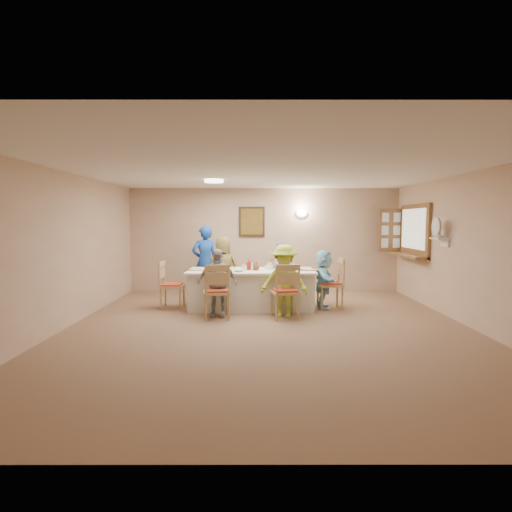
{
  "coord_description": "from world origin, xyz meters",
  "views": [
    {
      "loc": [
        -0.21,
        -6.17,
        1.71
      ],
      "look_at": [
        -0.2,
        1.4,
        1.05
      ],
      "focal_mm": 28.0,
      "sensor_mm": 36.0,
      "label": 1
    }
  ],
  "objects_px": {
    "diner_back_right": "(280,272)",
    "diner_front_right": "(284,281)",
    "dining_table": "(251,289)",
    "chair_back_left": "(224,279)",
    "chair_back_right": "(279,279)",
    "chair_front_left": "(217,291)",
    "chair_left_end": "(172,285)",
    "condiment_ketchup": "(249,264)",
    "chair_front_right": "(285,291)",
    "diner_right_end": "(323,279)",
    "diner_front_left": "(217,283)",
    "caregiver": "(205,262)",
    "chair_right_end": "(330,283)",
    "serving_hatch": "(415,231)",
    "desk_fan": "(438,230)",
    "diner_back_left": "(223,269)"
  },
  "relations": [
    {
      "from": "chair_front_right",
      "to": "chair_left_end",
      "type": "bearing_deg",
      "value": -30.82
    },
    {
      "from": "desk_fan",
      "to": "caregiver",
      "type": "xyz_separation_m",
      "value": [
        -4.45,
        1.67,
        -0.74
      ]
    },
    {
      "from": "chair_right_end",
      "to": "caregiver",
      "type": "distance_m",
      "value": 2.86
    },
    {
      "from": "chair_left_end",
      "to": "diner_back_left",
      "type": "height_order",
      "value": "diner_back_left"
    },
    {
      "from": "chair_front_right",
      "to": "diner_front_right",
      "type": "xyz_separation_m",
      "value": [
        0.0,
        0.12,
        0.16
      ]
    },
    {
      "from": "serving_hatch",
      "to": "chair_front_right",
      "type": "distance_m",
      "value": 3.48
    },
    {
      "from": "serving_hatch",
      "to": "dining_table",
      "type": "relative_size",
      "value": 0.61
    },
    {
      "from": "serving_hatch",
      "to": "chair_back_right",
      "type": "distance_m",
      "value": 3.08
    },
    {
      "from": "chair_front_left",
      "to": "diner_front_left",
      "type": "height_order",
      "value": "diner_front_left"
    },
    {
      "from": "desk_fan",
      "to": "chair_back_left",
      "type": "bearing_deg",
      "value": 161.7
    },
    {
      "from": "chair_front_left",
      "to": "diner_front_left",
      "type": "distance_m",
      "value": 0.17
    },
    {
      "from": "dining_table",
      "to": "chair_front_right",
      "type": "relative_size",
      "value": 2.5
    },
    {
      "from": "diner_front_left",
      "to": "chair_front_right",
      "type": "bearing_deg",
      "value": -1.54
    },
    {
      "from": "chair_front_right",
      "to": "condiment_ketchup",
      "type": "distance_m",
      "value": 1.1
    },
    {
      "from": "chair_front_right",
      "to": "caregiver",
      "type": "xyz_separation_m",
      "value": [
        -1.65,
        1.95,
        0.31
      ]
    },
    {
      "from": "serving_hatch",
      "to": "diner_front_right",
      "type": "xyz_separation_m",
      "value": [
        -2.91,
        -1.51,
        -0.85
      ]
    },
    {
      "from": "serving_hatch",
      "to": "desk_fan",
      "type": "bearing_deg",
      "value": -94.66
    },
    {
      "from": "chair_back_right",
      "to": "chair_front_left",
      "type": "distance_m",
      "value": 2.0
    },
    {
      "from": "chair_left_end",
      "to": "diner_right_end",
      "type": "bearing_deg",
      "value": -88.29
    },
    {
      "from": "chair_left_end",
      "to": "serving_hatch",
      "type": "bearing_deg",
      "value": -78.98
    },
    {
      "from": "chair_back_right",
      "to": "diner_front_right",
      "type": "relative_size",
      "value": 0.72
    },
    {
      "from": "chair_back_left",
      "to": "chair_front_left",
      "type": "bearing_deg",
      "value": -87.99
    },
    {
      "from": "diner_back_right",
      "to": "caregiver",
      "type": "distance_m",
      "value": 1.72
    },
    {
      "from": "diner_front_left",
      "to": "condiment_ketchup",
      "type": "relative_size",
      "value": 5.67
    },
    {
      "from": "diner_back_left",
      "to": "condiment_ketchup",
      "type": "distance_m",
      "value": 0.89
    },
    {
      "from": "diner_back_left",
      "to": "condiment_ketchup",
      "type": "xyz_separation_m",
      "value": [
        0.55,
        -0.68,
        0.17
      ]
    },
    {
      "from": "dining_table",
      "to": "chair_back_left",
      "type": "relative_size",
      "value": 2.63
    },
    {
      "from": "chair_back_right",
      "to": "diner_back_left",
      "type": "distance_m",
      "value": 1.23
    },
    {
      "from": "chair_left_end",
      "to": "chair_back_right",
      "type": "bearing_deg",
      "value": -67.88
    },
    {
      "from": "chair_left_end",
      "to": "condiment_ketchup",
      "type": "bearing_deg",
      "value": -88.12
    },
    {
      "from": "diner_back_right",
      "to": "condiment_ketchup",
      "type": "relative_size",
      "value": 5.91
    },
    {
      "from": "serving_hatch",
      "to": "diner_back_right",
      "type": "relative_size",
      "value": 1.18
    },
    {
      "from": "diner_front_left",
      "to": "diner_front_right",
      "type": "distance_m",
      "value": 1.2
    },
    {
      "from": "chair_front_right",
      "to": "desk_fan",
      "type": "bearing_deg",
      "value": 175.28
    },
    {
      "from": "diner_right_end",
      "to": "caregiver",
      "type": "distance_m",
      "value": 2.73
    },
    {
      "from": "chair_right_end",
      "to": "diner_back_right",
      "type": "bearing_deg",
      "value": -128.13
    },
    {
      "from": "diner_back_right",
      "to": "diner_front_right",
      "type": "relative_size",
      "value": 0.98
    },
    {
      "from": "chair_back_left",
      "to": "condiment_ketchup",
      "type": "bearing_deg",
      "value": -53.1
    },
    {
      "from": "chair_front_right",
      "to": "diner_back_left",
      "type": "distance_m",
      "value": 1.92
    },
    {
      "from": "serving_hatch",
      "to": "diner_back_right",
      "type": "bearing_deg",
      "value": -177.08
    },
    {
      "from": "chair_front_right",
      "to": "diner_back_left",
      "type": "xyz_separation_m",
      "value": [
        -1.2,
        1.48,
        0.21
      ]
    },
    {
      "from": "dining_table",
      "to": "diner_front_left",
      "type": "distance_m",
      "value": 0.94
    },
    {
      "from": "desk_fan",
      "to": "chair_front_right",
      "type": "height_order",
      "value": "desk_fan"
    },
    {
      "from": "chair_back_left",
      "to": "desk_fan",
      "type": "bearing_deg",
      "value": -16.29
    },
    {
      "from": "chair_front_left",
      "to": "diner_back_left",
      "type": "bearing_deg",
      "value": -99.04
    },
    {
      "from": "chair_right_end",
      "to": "chair_front_left",
      "type": "bearing_deg",
      "value": -72.13
    },
    {
      "from": "chair_front_right",
      "to": "chair_front_left",
      "type": "bearing_deg",
      "value": -10.41
    },
    {
      "from": "serving_hatch",
      "to": "condiment_ketchup",
      "type": "relative_size",
      "value": 6.95
    },
    {
      "from": "dining_table",
      "to": "diner_back_left",
      "type": "height_order",
      "value": "diner_back_left"
    },
    {
      "from": "diner_right_end",
      "to": "condiment_ketchup",
      "type": "relative_size",
      "value": 5.35
    }
  ]
}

